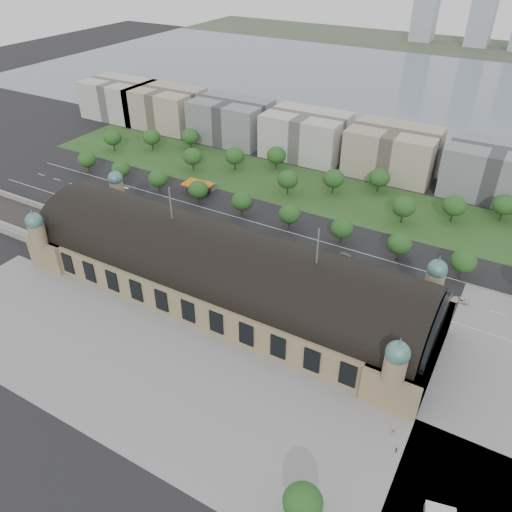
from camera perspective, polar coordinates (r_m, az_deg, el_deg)
The scene contains 56 objects.
ground at distance 180.88m, azimuth -3.81°, elevation -4.33°, with size 900.00×900.00×0.00m, color black.
station at distance 174.75m, azimuth -3.93°, elevation -1.67°, with size 150.00×48.40×44.30m.
track_cutting at distance 249.04m, azimuth -25.88°, elevation 3.74°, with size 70.00×24.00×3.10m.
plaza_south at distance 151.01m, azimuth -9.93°, elevation -14.40°, with size 190.00×48.00×0.12m, color gray.
road_slab at distance 216.16m, azimuth -2.76°, elevation 2.69°, with size 260.00×26.00×0.10m, color black.
grass_belt at distance 256.61m, azimuth 4.82°, elevation 7.89°, with size 300.00×45.00×0.10m, color #2A4C1E.
petrol_station at distance 251.62m, azimuth -6.04°, elevation 8.01°, with size 14.00×13.00×5.05m.
lake at distance 437.55m, azimuth 19.06°, elevation 17.23°, with size 700.00×320.00×0.08m, color slate.
far_shore at distance 630.54m, azimuth 23.64°, elevation 20.98°, with size 700.00×120.00×0.14m, color #44513D.
far_tower_left at distance 645.01m, azimuth 19.00°, elevation 25.77°, with size 24.00×24.00×80.00m, color #9EA8B2.
far_tower_mid at distance 634.31m, azimuth 24.75°, elevation 24.79°, with size 24.00×24.00×85.00m, color #9EA8B2.
office_0 at distance 368.25m, azimuth -15.33°, elevation 16.93°, with size 45.00×32.00×24.00m, color #B3B0A9.
office_1 at distance 342.21m, azimuth -10.25°, elevation 16.32°, with size 45.00×32.00×24.00m, color tan.
office_2 at distance 313.83m, azimuth -2.86°, elevation 15.22°, with size 45.00×32.00×24.00m, color gray.
office_3 at distance 291.32m, azimuth 5.73°, elevation 13.61°, with size 45.00×32.00×24.00m, color #B3B0A9.
office_4 at distance 276.12m, azimuth 15.34°, elevation 11.44°, with size 45.00×32.00×24.00m, color tan.
office_5 at distance 269.48m, azimuth 25.57°, elevation 8.74°, with size 45.00×32.00×24.00m, color gray.
tree_row_0 at distance 283.31m, azimuth -18.76°, elevation 10.40°, with size 9.60×9.60×11.52m.
tree_row_1 at distance 266.79m, azimuth -15.17°, elevation 9.61°, with size 9.60×9.60×11.52m.
tree_row_2 at distance 251.49m, azimuth -11.13°, elevation 8.67°, with size 9.60×9.60×11.52m.
tree_row_3 at distance 237.63m, azimuth -6.63°, elevation 7.56°, with size 9.60×9.60×11.52m.
tree_row_4 at distance 225.48m, azimuth -1.63°, elevation 6.27°, with size 9.60×9.60×11.52m.
tree_row_5 at distance 215.33m, azimuth 3.85°, elevation 4.80°, with size 9.60×9.60×11.52m.
tree_row_6 at distance 207.47m, azimuth 9.79°, elevation 3.14°, with size 9.60×9.60×11.52m.
tree_row_7 at distance 202.17m, azimuth 16.10°, elevation 1.35°, with size 9.60×9.60×11.52m.
tree_row_8 at distance 199.63m, azimuth 22.64°, elevation -0.54°, with size 9.60×9.60×11.52m.
tree_belt_0 at distance 308.83m, azimuth -16.07°, elevation 12.88°, with size 10.40×10.40×12.48m.
tree_belt_1 at distance 304.41m, azimuth -11.86°, elevation 13.17°, with size 10.40×10.40×12.48m.
tree_belt_2 at distance 301.60m, azimuth -7.53°, elevation 13.40°, with size 10.40×10.40×12.48m.
tree_belt_3 at distance 273.03m, azimuth -7.28°, elevation 11.22°, with size 10.40×10.40×12.48m.
tree_belt_4 at distance 272.03m, azimuth -2.47°, elevation 11.37°, with size 10.40×10.40×12.48m.
tree_belt_5 at distance 272.87m, azimuth 2.35°, elevation 11.45°, with size 10.40×10.40×12.48m.
tree_belt_6 at distance 245.38m, azimuth 3.66°, elevation 8.76°, with size 10.40×10.40×12.48m.
tree_belt_7 at distance 248.66m, azimuth 8.88°, elevation 8.77°, with size 10.40×10.40×12.48m.
tree_belt_8 at distance 253.89m, azimuth 13.93°, elevation 8.70°, with size 10.40×10.40×12.48m.
tree_belt_9 at distance 228.86m, azimuth 16.55°, elevation 5.42°, with size 10.40×10.40×12.48m.
tree_belt_10 at distance 236.99m, azimuth 21.73°, elevation 5.36°, with size 10.40×10.40×12.48m.
tree_belt_11 at distance 246.89m, azimuth 26.53°, elevation 5.27°, with size 10.40×10.40×12.48m.
tree_plaza_s at distance 120.93m, azimuth 5.37°, elevation -26.21°, with size 9.00×9.00×10.64m.
traffic_car_0 at distance 256.44m, azimuth -18.88°, elevation 6.26°, with size 1.59×3.95×1.35m, color silver.
traffic_car_1 at distance 244.52m, azimuth -12.58°, elevation 5.95°, with size 1.35×3.88×1.28m, color gray.
traffic_car_4 at distance 199.18m, azimuth 5.54°, elevation -0.19°, with size 1.58×3.94×1.34m, color #191742.
traffic_car_5 at distance 202.93m, azimuth 10.17°, elevation 0.13°, with size 1.62×4.63×1.53m, color #4F5156.
traffic_car_6 at distance 190.65m, azimuth 22.30°, elevation -4.65°, with size 2.64×5.73×1.59m, color silver.
parked_car_0 at distance 240.56m, azimuth -16.95°, elevation 4.80°, with size 1.58×4.52×1.49m, color black.
parked_car_1 at distance 220.09m, azimuth -11.67°, elevation 2.78°, with size 2.15×4.66×1.29m, color maroon.
parked_car_2 at distance 217.87m, azimuth -9.34°, elevation 2.72°, with size 1.93×4.75×1.38m, color #1B224E.
parked_car_3 at distance 212.94m, azimuth -7.45°, elevation 2.14°, with size 1.81×4.51×1.54m, color slate.
parked_car_4 at distance 205.94m, azimuth -6.26°, elevation 1.06°, with size 1.74×5.00×1.65m, color silver.
parked_car_5 at distance 217.38m, azimuth -9.17°, elevation 2.67°, with size 2.40×5.20×1.44m, color gray.
parked_car_6 at distance 215.86m, azimuth -10.22°, elevation 2.33°, with size 2.13×5.23×1.52m, color black.
bus_west at distance 199.79m, azimuth 1.81°, elevation 0.40°, with size 2.67×11.41×3.18m, color #D44822.
bus_mid at distance 192.56m, azimuth 4.48°, elevation -1.03°, with size 3.07×13.14×3.66m, color beige.
bus_east at distance 195.02m, azimuth 4.67°, elevation -0.61°, with size 2.77×11.83×3.29m, color silver.
pedestrian_0 at distance 142.11m, azimuth 15.40°, elevation -18.90°, with size 0.95×0.54×1.94m, color gray.
pedestrian_2 at distance 139.29m, azimuth 15.75°, elevation -20.58°, with size 0.78×0.45×1.61m, color gray.
Camera 1 is at (81.23, -117.33, 111.14)m, focal length 35.00 mm.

